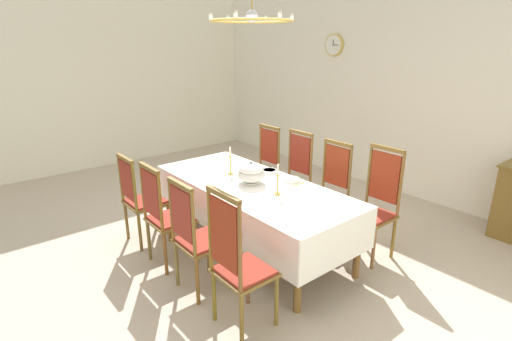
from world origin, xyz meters
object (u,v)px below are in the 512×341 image
Objects in this scene: chair_south_d at (237,261)px; chair_north_c at (329,188)px; candlestick_west at (230,164)px; chair_south_a at (140,197)px; bowl_near_left at (269,171)px; candlestick_east at (278,183)px; spoon_primary at (264,169)px; chair_north_b at (293,175)px; chair_north_d at (376,203)px; chair_north_a at (263,165)px; bowl_near_right at (292,179)px; spoon_secondary at (301,183)px; chandelier at (252,20)px; soup_tureen at (251,173)px; chair_south_b at (165,214)px; chair_south_c at (195,235)px; dining_table at (252,190)px; mounted_clock at (334,45)px.

chair_north_c is at bearing 109.31° from chair_south_d.
candlestick_west is (-1.37, 0.93, 0.29)m from chair_south_d.
chair_north_c is at bearing 56.39° from chair_south_a.
bowl_near_left is at bearing 48.05° from chair_north_c.
spoon_primary is (-0.69, 0.42, -0.12)m from candlestick_east.
chair_north_d is at bearing -179.85° from chair_north_b.
bowl_near_left is at bearing 144.61° from chair_north_a.
bowl_near_left is at bearing 179.32° from bowl_near_right.
chandelier is (-0.34, -0.41, 1.67)m from spoon_secondary.
soup_tureen reaches higher than bowl_near_right.
chair_south_b is 6.27× the size of spoon_secondary.
bowl_near_left is at bearing 60.32° from chair_south_a.
chair_south_d is 3.73× the size of candlestick_west.
spoon_secondary is (0.03, -0.51, 0.20)m from chair_north_c.
chair_south_c is 3.40× the size of candlestick_west.
chair_south_a is at bearing -120.39° from spoon_primary.
bowl_near_left is at bearing 145.64° from candlestick_east.
chair_south_b is (0.61, -0.00, 0.01)m from chair_south_a.
chair_south_a is at bearing 56.39° from chair_north_c.
chandelier is (-0.96, -0.93, 1.84)m from chair_north_d.
chandelier is at bearing 43.98° from chair_north_d.
spoon_primary is (-0.26, 0.42, -0.11)m from soup_tureen.
bowl_near_right is 1.07× the size of spoon_secondary.
chair_north_c reaches higher than chair_north_a.
chandelier is (0.41, -0.00, 1.55)m from candlestick_west.
candlestick_east is 0.44m from bowl_near_right.
dining_table is 1.30m from chair_north_a.
dining_table is 3.46m from mounted_clock.
chair_north_a is 0.92× the size of chair_south_d.
chair_north_c is (0.61, 1.84, 0.01)m from chair_south_b.
soup_tureen is at bearing -63.09° from spoon_primary.
candlestick_east is (0.71, 0.92, 0.33)m from chair_south_b.
dining_table is 1.30m from chair_south_a.
chair_south_a is 1.64m from candlestick_east.
candlestick_east is 0.44m from spoon_secondary.
dining_table is 0.45m from candlestick_east.
chair_north_d is 0.82m from spoon_secondary.
soup_tureen is 0.47m from bowl_near_right.
dining_table is 7.84× the size of soup_tureen.
chair_north_c is 1.96m from chair_south_d.
candlestick_east is (0.10, 0.92, 0.32)m from chair_south_c.
spoon_secondary is (0.03, 1.33, 0.20)m from chair_south_c.
chair_south_d is (1.87, -1.85, 0.03)m from chair_north_a.
chair_north_d is 6.75× the size of bowl_near_left.
chair_north_a is at bearing 154.66° from bowl_near_right.
chair_north_d is (1.87, 1.84, 0.05)m from chair_south_a.
bowl_near_right is (-0.19, 0.39, -0.11)m from candlestick_east.
chair_south_a is 2.29m from chandelier.
chair_north_b is at bearing 124.24° from chair_south_d.
dining_table is at bearing 108.70° from chair_south_c.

